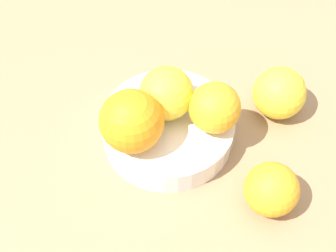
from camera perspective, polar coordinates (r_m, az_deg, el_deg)
The scene contains 7 objects.
ground_plane at distance 69.73cm, azimuth 0.00°, elevation -1.69°, with size 110.00×110.00×2.00cm, color #997551.
fruit_bowl at distance 67.31cm, azimuth 0.00°, elevation -0.26°, with size 19.01×19.01×4.15cm.
orange_in_bowl_0 at distance 63.56cm, azimuth -0.25°, elevation 4.01°, with size 7.53×7.53×7.53cm, color yellow.
orange_in_bowl_1 at distance 60.21cm, azimuth -4.46°, elevation 0.59°, with size 8.49×8.49×8.49cm, color orange.
orange_in_bowl_2 at distance 62.60cm, azimuth 5.71°, elevation 2.24°, with size 7.06×7.06×7.06cm, color #F9A823.
orange_loose_0 at distance 61.62cm, azimuth 12.52°, elevation -7.57°, with size 7.15×7.15×7.15cm, color #F9A823.
orange_loose_1 at distance 70.74cm, azimuth 13.41°, elevation 3.95°, with size 7.87×7.87×7.87cm, color yellow.
Camera 1 is at (-39.00, 5.51, 56.55)cm, focal length 49.95 mm.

